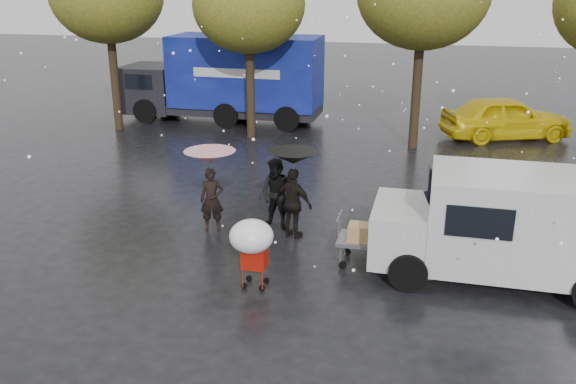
% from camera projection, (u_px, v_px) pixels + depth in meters
% --- Properties ---
extents(ground, '(90.00, 90.00, 0.00)m').
position_uv_depth(ground, '(271.00, 260.00, 13.11)').
color(ground, black).
rests_on(ground, ground).
extents(person_pink, '(0.64, 0.51, 1.54)m').
position_uv_depth(person_pink, '(212.00, 200.00, 14.39)').
color(person_pink, black).
rests_on(person_pink, ground).
extents(person_middle, '(0.98, 0.84, 1.73)m').
position_uv_depth(person_middle, '(277.00, 194.00, 14.46)').
color(person_middle, black).
rests_on(person_middle, ground).
extents(person_black, '(1.06, 0.73, 1.67)m').
position_uv_depth(person_black, '(293.00, 203.00, 13.98)').
color(person_black, black).
rests_on(person_black, ground).
extents(umbrella_pink, '(1.20, 1.20, 1.97)m').
position_uv_depth(umbrella_pink, '(210.00, 157.00, 14.04)').
color(umbrella_pink, '#4C4C4C').
rests_on(umbrella_pink, ground).
extents(umbrella_black, '(1.14, 1.14, 2.09)m').
position_uv_depth(umbrella_black, '(294.00, 157.00, 13.61)').
color(umbrella_black, '#4C4C4C').
rests_on(umbrella_black, ground).
extents(vendor_cart, '(1.52, 0.80, 1.27)m').
position_uv_depth(vendor_cart, '(378.00, 234.00, 12.60)').
color(vendor_cart, slate).
rests_on(vendor_cart, ground).
extents(shopping_cart, '(0.84, 0.84, 1.46)m').
position_uv_depth(shopping_cart, '(252.00, 240.00, 11.50)').
color(shopping_cart, '#B9180A').
rests_on(shopping_cart, ground).
extents(white_van, '(4.91, 2.18, 2.20)m').
position_uv_depth(white_van, '(507.00, 225.00, 11.94)').
color(white_van, silver).
rests_on(white_van, ground).
extents(blue_truck, '(8.30, 2.60, 3.50)m').
position_uv_depth(blue_truck, '(227.00, 79.00, 24.98)').
color(blue_truck, navy).
rests_on(blue_truck, ground).
extents(box_ground_near, '(0.58, 0.54, 0.42)m').
position_uv_depth(box_ground_near, '(426.00, 267.00, 12.32)').
color(box_ground_near, '#90613E').
rests_on(box_ground_near, ground).
extents(box_ground_far, '(0.47, 0.40, 0.33)m').
position_uv_depth(box_ground_far, '(411.00, 231.00, 14.17)').
color(box_ground_far, '#90613E').
rests_on(box_ground_far, ground).
extents(yellow_taxi, '(5.06, 3.44, 1.60)m').
position_uv_depth(yellow_taxi, '(506.00, 118.00, 22.55)').
color(yellow_taxi, yellow).
rests_on(yellow_taxi, ground).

